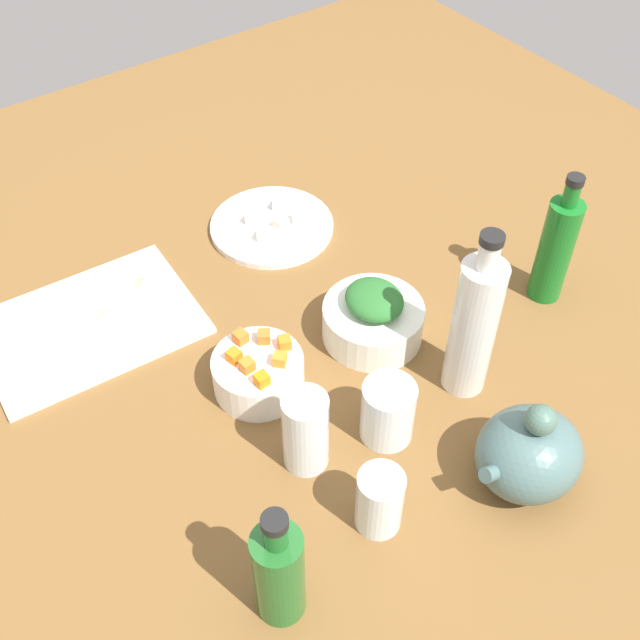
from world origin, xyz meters
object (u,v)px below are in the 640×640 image
Objects in this scene: cutting_board at (90,325)px; bowl_carrots at (258,374)px; bottle_1 at (474,325)px; plate_tofu at (272,226)px; bottle_0 at (279,572)px; drinking_glass_2 at (305,431)px; drinking_glass_1 at (380,501)px; teapot at (529,453)px; drinking_glass_0 at (388,411)px; bottle_2 at (556,248)px; bowl_greens at (373,322)px.

bowl_carrots is at bearing 120.73° from cutting_board.
cutting_board is at bearing -46.50° from bottle_1.
bottle_0 is at bearing 57.74° from plate_tofu.
bowl_carrots is 14.76cm from drinking_glass_2.
bottle_1 is at bearing -162.92° from bottle_0.
bottle_1 is 27.53cm from drinking_glass_1.
cutting_board is 55.19cm from bottle_0.
cutting_board is at bearing -90.26° from bottle_0.
drinking_glass_0 is at bearing -58.59° from teapot.
bottle_1 is 16.64cm from drinking_glass_0.
bowl_carrots is 1.38× the size of drinking_glass_1.
bowl_carrots reaches higher than cutting_board.
bottle_0 is at bearing 6.75° from drinking_glass_1.
bottle_0 is 42.40cm from bottle_1.
bottle_2 is at bearing -141.50° from teapot.
bowl_greens is 32.07cm from drinking_glass_1.
drinking_glass_1 is at bearing 99.23° from drinking_glass_2.
bottle_0 is 20.34cm from drinking_glass_2.
bottle_2 is (-27.21, 39.74, 9.15)cm from plate_tofu.
bottle_1 is at bearing -106.82° from teapot.
bottle_0 is at bearing 46.81° from drinking_glass_2.
bottle_2 is (-63.70, 36.20, 9.25)cm from cutting_board.
plate_tofu is 1.73× the size of drinking_glass_2.
cutting_board is at bearing -59.27° from bowl_carrots.
teapot is (1.43, 62.53, 5.28)cm from plate_tofu.
drinking_glass_0 is (9.84, 15.57, 1.77)cm from bowl_greens.
bowl_carrots is at bearing -33.78° from bottle_1.
cutting_board is 68.83cm from teapot.
drinking_glass_0 is at bearing 9.68° from bottle_2.
drinking_glass_0 reaches higher than bowl_carrots.
bottle_1 is (-5.05, -16.72, 6.16)cm from teapot.
bowl_carrots is (-15.23, 25.62, 2.44)cm from cutting_board.
drinking_glass_2 reaches higher than drinking_glass_0.
drinking_glass_2 is (1.60, 14.27, 3.41)cm from bowl_carrots.
bowl_greens is (-35.00, 27.21, 2.50)cm from cutting_board.
drinking_glass_2 is at bearing 30.68° from bowl_greens.
plate_tofu reaches higher than cutting_board.
bowl_greens is at bearing -71.26° from bottle_1.
teapot is (-0.06, 31.78, 2.88)cm from bowl_greens.
bowl_carrots is at bearing -88.97° from drinking_glass_1.
bottle_1 is at bearing 146.22° from bowl_carrots.
drinking_glass_2 reaches higher than bowl_carrots.
drinking_glass_2 is (11.53, -2.89, 1.58)cm from drinking_glass_0.
bowl_carrots is 33.31cm from bottle_0.
bottle_0 is at bearing 89.74° from cutting_board.
drinking_glass_1 is (24.39, 10.51, -7.25)cm from bottle_1.
bottle_0 reaches higher than plate_tofu.
bottle_2 reaches higher than bottle_0.
plate_tofu is 1.12× the size of bottle_0.
bottle_2 reaches higher than bowl_greens.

